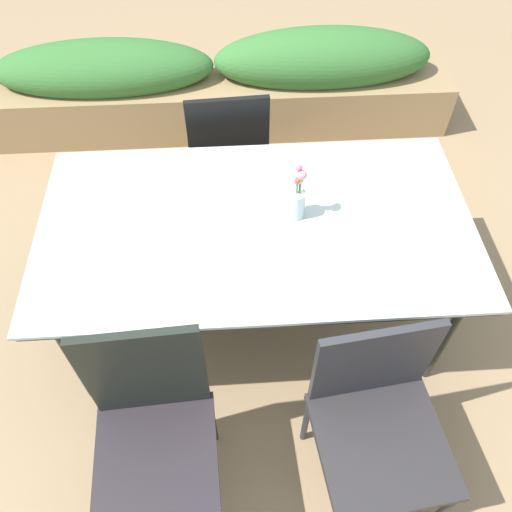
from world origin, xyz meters
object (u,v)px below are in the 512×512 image
at_px(chair_far_side, 228,143).
at_px(planter_box, 218,85).
at_px(chair_near_right, 378,417).
at_px(flower_vase, 297,199).
at_px(dining_table, 256,229).
at_px(chair_near_left, 153,425).

distance_m(chair_far_side, planter_box, 0.93).
xyz_separation_m(chair_near_right, flower_vase, (-0.24, 0.83, 0.35)).
xyz_separation_m(dining_table, flower_vase, (0.18, 0.03, 0.14)).
bearing_deg(flower_vase, chair_near_right, -73.90).
height_order(dining_table, chair_near_right, chair_near_right).
bearing_deg(dining_table, planter_box, 95.53).
height_order(chair_near_right, flower_vase, flower_vase).
relative_size(chair_far_side, chair_near_right, 1.02).
relative_size(chair_near_left, chair_near_right, 1.11).
xyz_separation_m(flower_vase, planter_box, (-0.34, 1.67, -0.53)).
xyz_separation_m(chair_near_left, chair_far_side, (0.32, 1.59, -0.01)).
bearing_deg(planter_box, flower_vase, -78.45).
distance_m(dining_table, planter_box, 1.75).
relative_size(chair_near_left, chair_far_side, 1.09).
xyz_separation_m(dining_table, chair_far_side, (-0.11, 0.80, -0.18)).
height_order(dining_table, flower_vase, flower_vase).
relative_size(dining_table, chair_far_side, 2.05).
relative_size(flower_vase, planter_box, 0.09).
relative_size(chair_far_side, flower_vase, 3.21).
xyz_separation_m(dining_table, chair_near_left, (-0.43, -0.79, -0.17)).
height_order(chair_near_left, chair_far_side, chair_near_left).
bearing_deg(dining_table, chair_near_right, -62.41).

